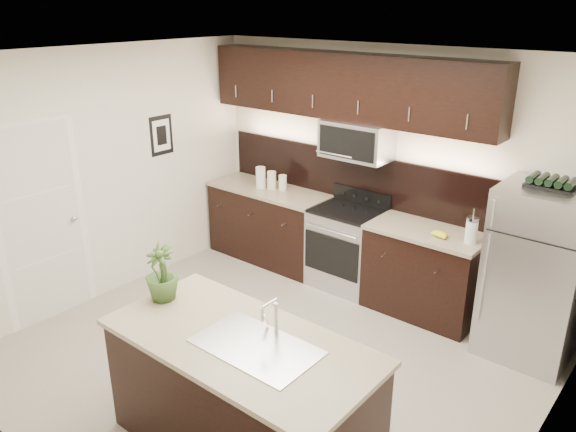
% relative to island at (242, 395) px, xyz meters
% --- Properties ---
extents(ground, '(4.50, 4.50, 0.00)m').
position_rel_island_xyz_m(ground, '(-0.60, 0.93, -0.47)').
color(ground, gray).
rests_on(ground, ground).
extents(room_walls, '(4.52, 4.02, 2.71)m').
position_rel_island_xyz_m(room_walls, '(-0.71, 0.90, 1.22)').
color(room_walls, beige).
rests_on(room_walls, ground).
extents(counter_run, '(3.51, 0.65, 0.94)m').
position_rel_island_xyz_m(counter_run, '(-1.06, 2.62, -0.00)').
color(counter_run, black).
rests_on(counter_run, ground).
extents(upper_fixtures, '(3.49, 0.40, 1.66)m').
position_rel_island_xyz_m(upper_fixtures, '(-1.03, 2.77, 1.67)').
color(upper_fixtures, black).
rests_on(upper_fixtures, counter_run).
extents(island, '(1.96, 0.96, 0.94)m').
position_rel_island_xyz_m(island, '(0.00, 0.00, 0.00)').
color(island, black).
rests_on(island, ground).
extents(sink_faucet, '(0.84, 0.50, 0.28)m').
position_rel_island_xyz_m(sink_faucet, '(0.15, 0.01, 0.48)').
color(sink_faucet, silver).
rests_on(sink_faucet, island).
extents(refrigerator, '(0.78, 0.71, 1.62)m').
position_rel_island_xyz_m(refrigerator, '(1.20, 2.56, 0.34)').
color(refrigerator, '#B2B2B7').
rests_on(refrigerator, ground).
extents(wine_rack, '(0.40, 0.25, 0.10)m').
position_rel_island_xyz_m(wine_rack, '(1.20, 2.56, 1.20)').
color(wine_rack, black).
rests_on(wine_rack, refrigerator).
extents(plant, '(0.25, 0.25, 0.45)m').
position_rel_island_xyz_m(plant, '(-0.85, 0.03, 0.70)').
color(plant, '#304C1E').
rests_on(plant, island).
extents(canisters, '(0.38, 0.21, 0.26)m').
position_rel_island_xyz_m(canisters, '(-2.01, 2.61, 0.58)').
color(canisters, silver).
rests_on(canisters, counter_run).
extents(french_press, '(0.12, 0.12, 0.34)m').
position_rel_island_xyz_m(french_press, '(0.57, 2.57, 0.59)').
color(french_press, silver).
rests_on(french_press, counter_run).
extents(bananas, '(0.20, 0.18, 0.05)m').
position_rel_island_xyz_m(bananas, '(0.24, 2.54, 0.50)').
color(bananas, yellow).
rests_on(bananas, counter_run).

